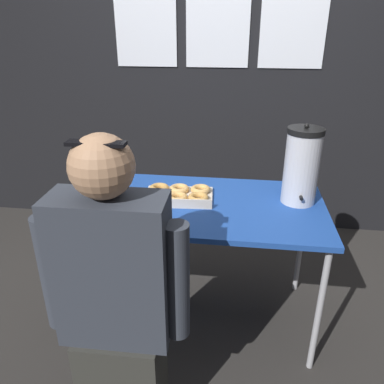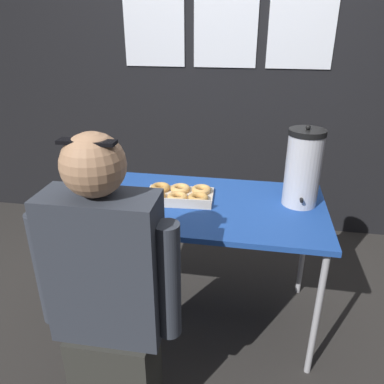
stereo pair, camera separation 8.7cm
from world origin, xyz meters
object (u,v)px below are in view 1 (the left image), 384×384
Objects in this scene: cell_phone at (95,218)px; person_seated at (116,304)px; donut_box at (178,195)px; coffee_urn at (302,166)px.

person_seated is at bearing -40.41° from cell_phone.
donut_box is 0.47m from cell_phone.
cell_phone is at bearing -161.61° from coffee_urn.
person_seated is (0.24, -0.44, -0.13)m from cell_phone.
donut_box is 0.91× the size of coffee_urn.
coffee_urn is 2.48× the size of cell_phone.
coffee_urn is at bearing -135.56° from person_seated.
person_seated reaches higher than coffee_urn.
donut_box reaches higher than cell_phone.
cell_phone is at bearing -145.48° from donut_box.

